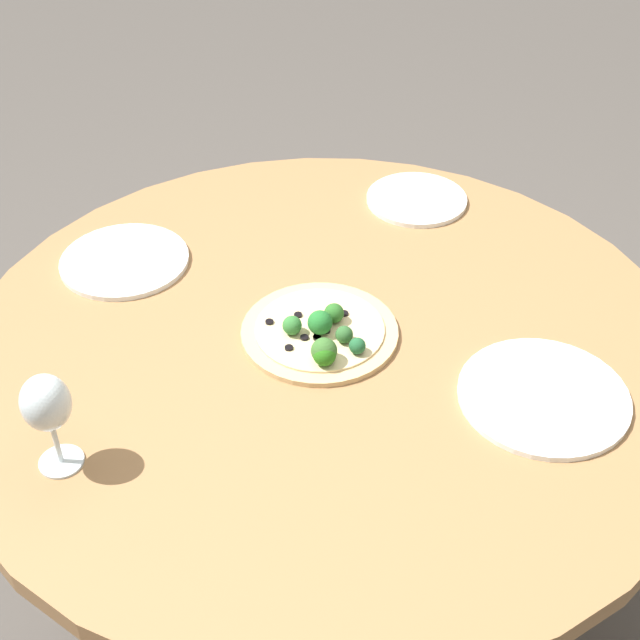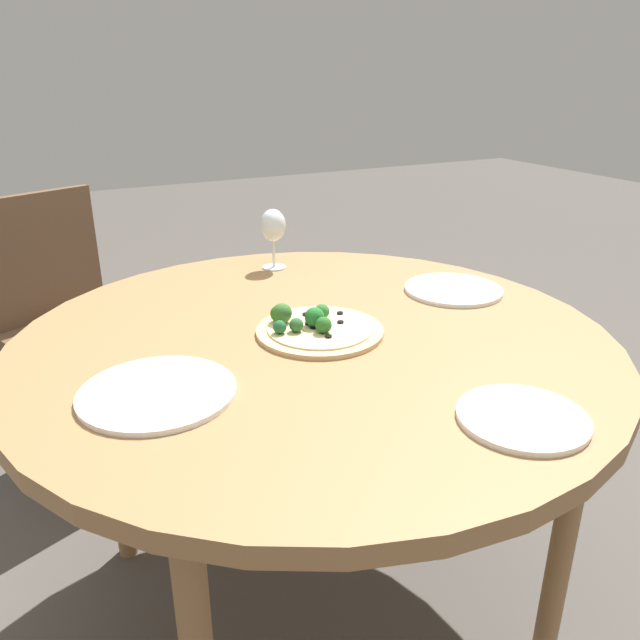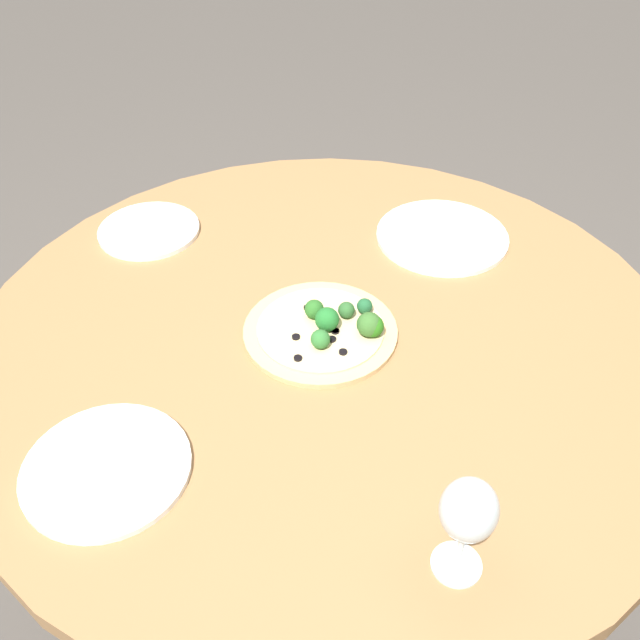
% 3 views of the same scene
% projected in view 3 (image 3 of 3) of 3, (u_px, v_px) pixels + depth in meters
% --- Properties ---
extents(ground_plane, '(12.00, 12.00, 0.00)m').
position_uv_depth(ground_plane, '(325.00, 557.00, 1.71)').
color(ground_plane, '#4C4742').
extents(dining_table, '(1.23, 1.23, 0.73)m').
position_uv_depth(dining_table, '(327.00, 355.00, 1.27)').
color(dining_table, olive).
rests_on(dining_table, ground_plane).
extents(pizza, '(0.26, 0.26, 0.06)m').
position_uv_depth(pizza, '(327.00, 328.00, 1.21)').
color(pizza, tan).
rests_on(pizza, dining_table).
extents(wine_glass, '(0.07, 0.07, 0.16)m').
position_uv_depth(wine_glass, '(468.00, 513.00, 0.82)').
color(wine_glass, silver).
rests_on(wine_glass, dining_table).
extents(plate_near, '(0.24, 0.24, 0.01)m').
position_uv_depth(plate_near, '(106.00, 469.00, 1.00)').
color(plate_near, white).
rests_on(plate_near, dining_table).
extents(plate_far, '(0.27, 0.27, 0.01)m').
position_uv_depth(plate_far, '(442.00, 236.00, 1.44)').
color(plate_far, white).
rests_on(plate_far, dining_table).
extents(plate_side, '(0.21, 0.21, 0.01)m').
position_uv_depth(plate_side, '(149.00, 230.00, 1.45)').
color(plate_side, white).
rests_on(plate_side, dining_table).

